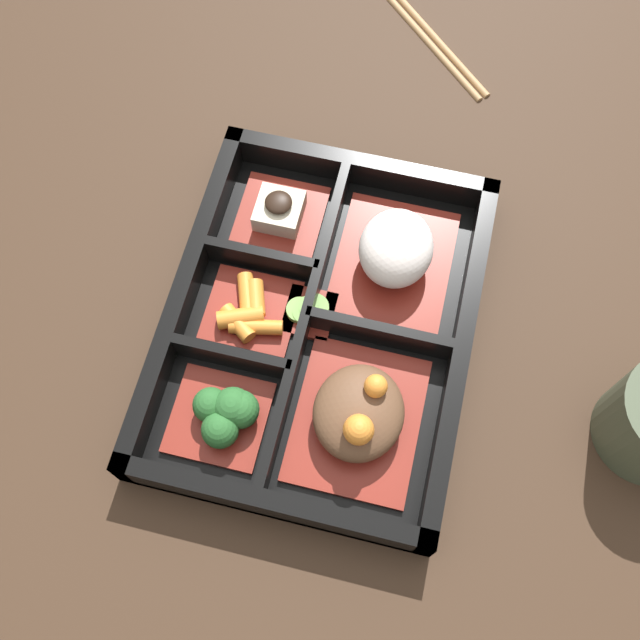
# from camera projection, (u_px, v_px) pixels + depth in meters

# --- Properties ---
(ground_plane) EXTENTS (3.00, 3.00, 0.00)m
(ground_plane) POSITION_uv_depth(u_px,v_px,m) (320.00, 332.00, 0.62)
(ground_plane) COLOR #382619
(bento_base) EXTENTS (0.31, 0.24, 0.01)m
(bento_base) POSITION_uv_depth(u_px,v_px,m) (320.00, 329.00, 0.62)
(bento_base) COLOR black
(bento_base) RESTS_ON ground_plane
(bento_rim) EXTENTS (0.31, 0.24, 0.04)m
(bento_rim) POSITION_uv_depth(u_px,v_px,m) (316.00, 322.00, 0.61)
(bento_rim) COLOR black
(bento_rim) RESTS_ON ground_plane
(bowl_rice) EXTENTS (0.12, 0.10, 0.06)m
(bowl_rice) POSITION_uv_depth(u_px,v_px,m) (395.00, 252.00, 0.62)
(bowl_rice) COLOR maroon
(bowl_rice) RESTS_ON bento_base
(bowl_stew) EXTENTS (0.12, 0.10, 0.06)m
(bowl_stew) POSITION_uv_depth(u_px,v_px,m) (359.00, 414.00, 0.57)
(bowl_stew) COLOR maroon
(bowl_stew) RESTS_ON bento_base
(bowl_tofu) EXTENTS (0.08, 0.07, 0.03)m
(bowl_tofu) POSITION_uv_depth(u_px,v_px,m) (280.00, 214.00, 0.65)
(bowl_tofu) COLOR maroon
(bowl_tofu) RESTS_ON bento_base
(bowl_carrots) EXTENTS (0.07, 0.07, 0.02)m
(bowl_carrots) POSITION_uv_depth(u_px,v_px,m) (249.00, 313.00, 0.61)
(bowl_carrots) COLOR maroon
(bowl_carrots) RESTS_ON bento_base
(bowl_greens) EXTENTS (0.07, 0.07, 0.04)m
(bowl_greens) POSITION_uv_depth(u_px,v_px,m) (225.00, 413.00, 0.57)
(bowl_greens) COLOR maroon
(bowl_greens) RESTS_ON bento_base
(bowl_pickles) EXTENTS (0.04, 0.04, 0.01)m
(bowl_pickles) POSITION_uv_depth(u_px,v_px,m) (309.00, 312.00, 0.61)
(bowl_pickles) COLOR maroon
(bowl_pickles) RESTS_ON bento_base
(chopsticks) EXTENTS (0.16, 0.17, 0.01)m
(chopsticks) POSITION_uv_depth(u_px,v_px,m) (418.00, 22.00, 0.75)
(chopsticks) COLOR #A87F51
(chopsticks) RESTS_ON ground_plane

